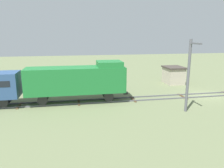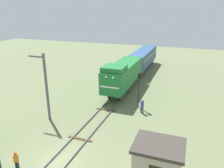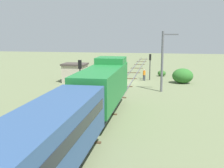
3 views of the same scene
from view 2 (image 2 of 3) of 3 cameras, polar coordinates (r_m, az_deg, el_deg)
The scene contains 9 objects.
ground_plane at distance 18.96m, azimuth -13.29°, elevation -18.98°, with size 118.05×118.05×0.00m, color #66704C.
railway_track at distance 18.91m, azimuth -13.30°, elevation -18.81°, with size 2.40×78.70×0.16m.
locomotive at distance 31.17m, azimuth 2.84°, elevation 2.74°, with size 2.90×11.60×4.60m.
passenger_car_leading at distance 43.77m, azimuth 8.13°, elevation 7.02°, with size 2.84×14.00×3.66m.
traffic_signal_mid at distance 26.25m, azimuth 7.08°, elevation 0.03°, with size 0.32×0.34×4.37m.
worker_near_track at distance 18.44m, azimuth -23.75°, elevation -17.62°, with size 0.38×0.38×1.70m.
worker_by_signal at distance 25.53m, azimuth 7.89°, elevation -5.48°, with size 0.38×0.38×1.70m.
catenary_mast at distance 23.85m, azimuth -16.89°, elevation -0.40°, with size 1.94×0.28×7.34m.
relay_hut at distance 16.63m, azimuth 11.91°, elevation -18.97°, with size 3.50×2.90×2.74m.
Camera 2 is at (8.86, -12.16, 11.53)m, focal length 35.00 mm.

